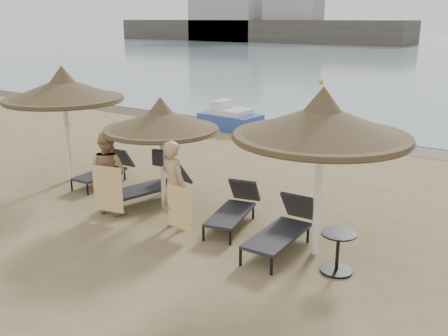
# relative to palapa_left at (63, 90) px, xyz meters

# --- Properties ---
(ground) EXTENTS (160.00, 160.00, 0.00)m
(ground) POSITION_rel_palapa_left_xyz_m (3.83, -0.74, -2.48)
(ground) COLOR #927C4F
(ground) RESTS_ON ground
(wet_sand_strip) EXTENTS (200.00, 1.60, 0.01)m
(wet_sand_strip) POSITION_rel_palapa_left_xyz_m (3.83, 8.66, -2.48)
(wet_sand_strip) COLOR #463B27
(wet_sand_strip) RESTS_ON ground
(far_shore) EXTENTS (150.00, 54.80, 12.00)m
(far_shore) POSITION_rel_palapa_left_xyz_m (-21.27, 77.08, 0.43)
(far_shore) COLOR #514A40
(far_shore) RESTS_ON ground
(palapa_left) EXTENTS (3.14, 3.14, 3.12)m
(palapa_left) POSITION_rel_palapa_left_xyz_m (0.00, 0.00, 0.00)
(palapa_left) COLOR white
(palapa_left) RESTS_ON ground
(palapa_center) EXTENTS (2.64, 2.64, 2.61)m
(palapa_center) POSITION_rel_palapa_left_xyz_m (3.48, -0.13, -0.40)
(palapa_center) COLOR white
(palapa_center) RESTS_ON ground
(palapa_right) EXTENTS (3.19, 3.19, 3.16)m
(palapa_right) POSITION_rel_palapa_left_xyz_m (7.42, -0.33, 0.04)
(palapa_right) COLOR white
(palapa_right) RESTS_ON ground
(lounger_far_left) EXTENTS (0.75, 1.90, 0.83)m
(lounger_far_left) POSITION_rel_palapa_left_xyz_m (0.97, 0.42, -2.11)
(lounger_far_left) COLOR black
(lounger_far_left) RESTS_ON ground
(lounger_near_left) EXTENTS (1.20, 2.22, 0.94)m
(lounger_near_left) POSITION_rel_palapa_left_xyz_m (2.97, 0.09, -2.06)
(lounger_near_left) COLOR black
(lounger_near_left) RESTS_ON ground
(lounger_near_right) EXTENTS (1.05, 2.01, 0.86)m
(lounger_near_right) POSITION_rel_palapa_left_xyz_m (5.40, -0.01, -2.10)
(lounger_near_right) COLOR black
(lounger_near_right) RESTS_ON ground
(lounger_far_right) EXTENTS (0.76, 2.10, 0.93)m
(lounger_far_right) POSITION_rel_palapa_left_xyz_m (6.82, -0.42, -2.06)
(lounger_far_right) COLOR black
(lounger_far_right) RESTS_ON ground
(side_table) EXTENTS (0.61, 0.61, 0.74)m
(side_table) POSITION_rel_palapa_left_xyz_m (8.05, -0.78, -2.13)
(side_table) COLOR black
(side_table) RESTS_ON ground
(person_left) EXTENTS (1.09, 0.78, 2.20)m
(person_left) POSITION_rel_palapa_left_xyz_m (2.65, -1.04, -1.38)
(person_left) COLOR tan
(person_left) RESTS_ON ground
(person_right) EXTENTS (1.14, 0.87, 2.23)m
(person_right) POSITION_rel_palapa_left_xyz_m (4.49, -0.94, -1.37)
(person_right) COLOR tan
(person_right) RESTS_ON ground
(towel_left) EXTENTS (0.73, 0.19, 1.04)m
(towel_left) POSITION_rel_palapa_left_xyz_m (3.00, -1.39, -1.76)
(towel_left) COLOR orange
(towel_left) RESTS_ON ground
(towel_right) EXTENTS (0.65, 0.06, 0.91)m
(towel_right) POSITION_rel_palapa_left_xyz_m (4.84, -1.19, -1.85)
(towel_right) COLOR orange
(towel_right) RESTS_ON ground
(bag_patterned) EXTENTS (0.31, 0.16, 0.37)m
(bag_patterned) POSITION_rel_palapa_left_xyz_m (3.48, 0.05, -1.27)
(bag_patterned) COLOR silver
(bag_patterned) RESTS_ON ground
(bag_dark) EXTENTS (0.26, 0.09, 0.37)m
(bag_dark) POSITION_rel_palapa_left_xyz_m (3.48, -0.29, -1.23)
(bag_dark) COLOR black
(bag_dark) RESTS_ON ground
(pedal_boat) EXTENTS (2.47, 1.56, 1.11)m
(pedal_boat) POSITION_rel_palapa_left_xyz_m (-0.16, 8.09, -2.07)
(pedal_boat) COLOR #2E499D
(pedal_boat) RESTS_ON ground
(buoy_left) EXTENTS (0.34, 0.34, 0.34)m
(buoy_left) POSITION_rel_palapa_left_xyz_m (-3.01, 23.56, -2.31)
(buoy_left) COLOR gold
(buoy_left) RESTS_ON ground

